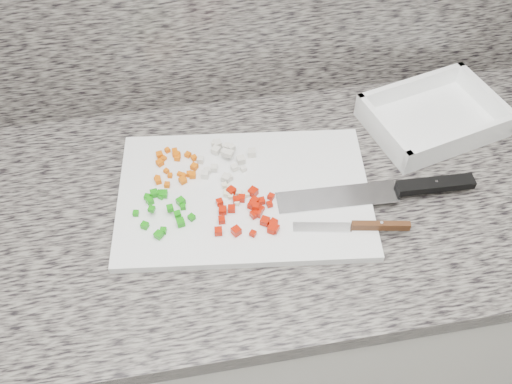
% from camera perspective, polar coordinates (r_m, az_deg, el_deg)
% --- Properties ---
extents(cabinet, '(3.92, 0.62, 0.86)m').
position_cam_1_polar(cabinet, '(1.51, -0.11, -11.84)').
color(cabinet, beige).
rests_on(cabinet, ground).
extents(countertop, '(3.96, 0.64, 0.04)m').
position_cam_1_polar(countertop, '(1.13, -0.14, -1.24)').
color(countertop, slate).
rests_on(countertop, cabinet).
extents(cutting_board, '(0.52, 0.38, 0.02)m').
position_cam_1_polar(cutting_board, '(1.11, -1.19, -0.27)').
color(cutting_board, white).
rests_on(cutting_board, countertop).
extents(carrot_pile, '(0.09, 0.11, 0.01)m').
position_cam_1_polar(carrot_pile, '(1.15, -8.04, 2.55)').
color(carrot_pile, '#D05604').
rests_on(carrot_pile, cutting_board).
extents(onion_pile, '(0.12, 0.12, 0.02)m').
position_cam_1_polar(onion_pile, '(1.16, -3.07, 3.45)').
color(onion_pile, beige).
rests_on(onion_pile, cutting_board).
extents(green_pepper_pile, '(0.12, 0.12, 0.02)m').
position_cam_1_polar(green_pepper_pile, '(1.08, -9.19, -1.73)').
color(green_pepper_pile, '#12840C').
rests_on(green_pepper_pile, cutting_board).
extents(red_pepper_pile, '(0.13, 0.12, 0.02)m').
position_cam_1_polar(red_pepper_pile, '(1.07, -0.60, -2.01)').
color(red_pepper_pile, '#A51202').
rests_on(red_pepper_pile, cutting_board).
extents(garlic_pile, '(0.05, 0.06, 0.01)m').
position_cam_1_polar(garlic_pile, '(1.10, -2.19, -0.15)').
color(garlic_pile, beige).
rests_on(garlic_pile, cutting_board).
extents(chef_knife, '(0.39, 0.06, 0.02)m').
position_cam_1_polar(chef_knife, '(1.14, 14.39, 0.31)').
color(chef_knife, silver).
rests_on(chef_knife, cutting_board).
extents(paring_knife, '(0.21, 0.06, 0.02)m').
position_cam_1_polar(paring_knife, '(1.07, 10.93, -3.37)').
color(paring_knife, silver).
rests_on(paring_knife, cutting_board).
extents(tray, '(0.32, 0.26, 0.06)m').
position_cam_1_polar(tray, '(1.30, 17.30, 7.03)').
color(tray, white).
rests_on(tray, countertop).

